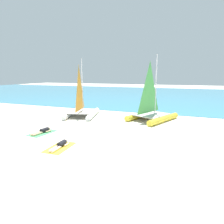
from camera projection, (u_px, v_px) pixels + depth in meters
name	position (u px, v px, depth m)	size (l,w,h in m)	color
ground_plane	(129.00, 115.00, 19.07)	(120.00, 120.00, 0.00)	silver
ocean_water	(158.00, 94.00, 38.67)	(120.00, 40.00, 0.05)	teal
sailboat_white	(81.00, 108.00, 18.34)	(3.65, 4.75, 5.50)	white
sailboat_yellow	(151.00, 111.00, 16.79)	(4.30, 5.12, 5.70)	yellow
towel_left	(42.00, 133.00, 13.17)	(1.10, 1.90, 0.01)	#4CB266
sunbather_left	(43.00, 131.00, 13.21)	(0.63, 1.57, 0.30)	black
towel_right	(60.00, 147.00, 10.56)	(1.10, 1.90, 0.01)	yellow
sunbather_right	(60.00, 145.00, 10.60)	(0.56, 1.56, 0.30)	black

